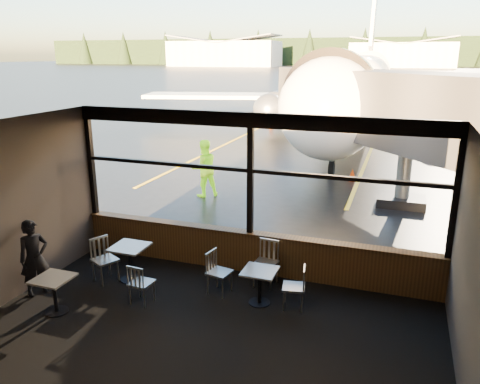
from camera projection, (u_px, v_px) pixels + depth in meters
The scene contains 31 objects.
ground_plane at pixel (396, 74), 119.07m from camera, with size 520.00×520.00×0.00m, color black.
carpet_floor at pixel (193, 347), 7.66m from camera, with size 8.00×6.00×0.01m, color black.
ceiling at pixel (186, 136), 6.67m from camera, with size 8.00×6.00×0.04m, color #38332D.
wall_right at pixel (477, 291), 5.90m from camera, with size 0.04×6.00×3.50m, color #483F3A.
wall_back at pixel (55, 368), 4.45m from camera, with size 8.00×0.04×3.50m, color #483F3A.
window_sill at pixel (250, 252), 10.25m from camera, with size 8.00×0.28×0.90m, color brown.
window_header at pixel (251, 120), 9.43m from camera, with size 8.00×0.18×0.30m, color black.
mullion_left at pixel (91, 162), 11.01m from camera, with size 0.12×0.12×2.60m, color black.
mullion_centre at pixel (250, 175), 9.76m from camera, with size 0.12×0.12×2.60m, color black.
mullion_right at pixel (456, 193), 8.51m from camera, with size 0.12×0.12×2.60m, color black.
window_transom at pixel (250, 171), 9.73m from camera, with size 8.00×0.10×0.08m, color black.
airliner at pixel (360, 45), 27.47m from camera, with size 28.08×33.69×10.29m, color silver, non-canonical shape.
jet_bridge at pixel (427, 136), 13.56m from camera, with size 8.78×10.73×4.68m, color #2A2A2D, non-canonical shape.
cafe_table_near at pixel (260, 287), 8.94m from camera, with size 0.63×0.63×0.70m, color gray, non-canonical shape.
cafe_table_mid at pixel (131, 263), 9.87m from camera, with size 0.71×0.71×0.78m, color #A8A49B, non-canonical shape.
cafe_table_left at pixel (55, 295), 8.62m from camera, with size 0.64×0.64×0.71m, color #A9A49C, non-canonical shape.
chair_near_e at pixel (294, 287), 8.76m from camera, with size 0.47×0.47×0.86m, color #AAA59A, non-canonical shape.
chair_near_w at pixel (220, 273), 9.30m from camera, with size 0.48×0.48×0.89m, color #ACA89B, non-canonical shape.
chair_near_n at pixel (266, 264), 9.61m from camera, with size 0.53×0.53×0.96m, color #BDB7AA, non-canonical shape.
chair_mid_s at pixel (142, 283), 8.93m from camera, with size 0.46×0.46×0.84m, color #B4B0A3, non-canonical shape.
chair_mid_w at pixel (105, 260), 9.79m from camera, with size 0.52×0.52×0.96m, color beige, non-canonical shape.
passenger at pixel (34, 258), 9.19m from camera, with size 0.57×0.37×1.55m, color black.
ground_crew at pixel (204, 168), 15.67m from camera, with size 0.93×0.73×1.92m, color #BFF219.
cone_nose at pixel (352, 175), 17.76m from camera, with size 0.33×0.33×0.46m, color #F74707.
cone_wing at pixel (271, 125), 30.43m from camera, with size 0.33×0.33×0.46m, color #FF4808.
hangar_left at pixel (224, 53), 194.01m from camera, with size 45.00×18.00×11.00m, color silver, non-canonical shape.
hangar_mid at pixel (402, 54), 176.54m from camera, with size 38.00×15.00×10.00m, color silver, non-canonical shape.
fuel_tank_a at pixel (321, 59), 183.88m from camera, with size 8.00×8.00×6.00m, color silver.
fuel_tank_b at pixel (347, 59), 180.71m from camera, with size 8.00×8.00×6.00m, color silver.
fuel_tank_c at pixel (374, 59), 177.55m from camera, with size 8.00×8.00×6.00m, color silver.
treeline at pixel (403, 51), 198.90m from camera, with size 360.00×3.00×12.00m, color black.
Camera 1 is at (2.92, -9.00, 4.61)m, focal length 35.00 mm.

